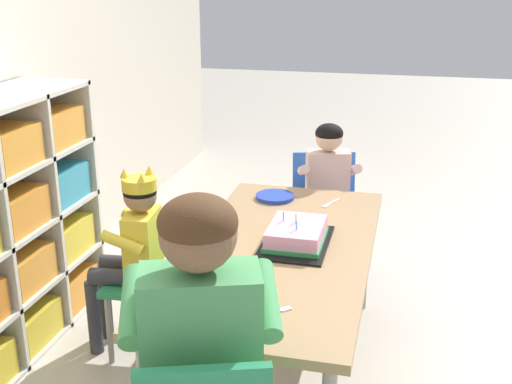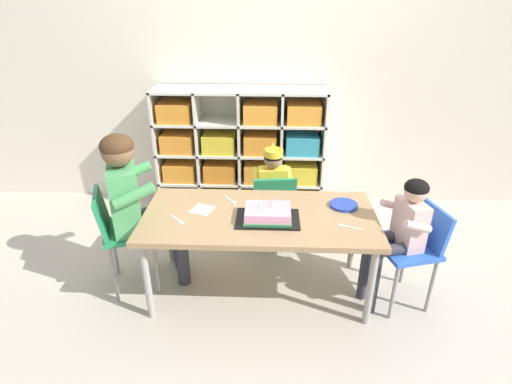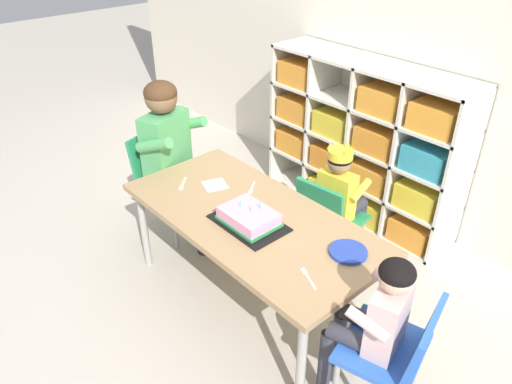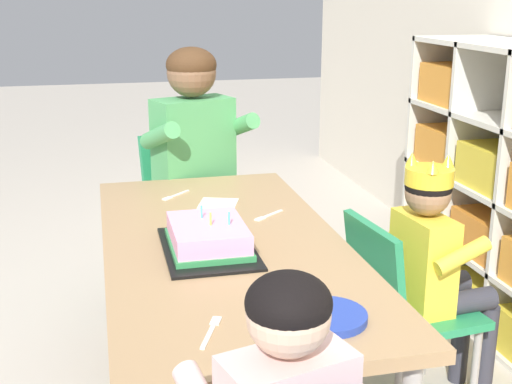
% 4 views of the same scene
% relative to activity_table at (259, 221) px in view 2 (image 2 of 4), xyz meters
% --- Properties ---
extents(ground, '(16.00, 16.00, 0.00)m').
position_rel_activity_table_xyz_m(ground, '(0.00, 0.00, -0.52)').
color(ground, '#BCB2A3').
extents(classroom_back_wall, '(6.32, 0.10, 2.95)m').
position_rel_activity_table_xyz_m(classroom_back_wall, '(0.00, 1.39, 0.96)').
color(classroom_back_wall, beige).
rests_on(classroom_back_wall, ground).
extents(storage_cubby_shelf, '(1.42, 0.35, 1.07)m').
position_rel_activity_table_xyz_m(storage_cubby_shelf, '(-0.17, 1.16, -0.01)').
color(storage_cubby_shelf, silver).
rests_on(storage_cubby_shelf, ground).
extents(activity_table, '(1.40, 0.68, 0.56)m').
position_rel_activity_table_xyz_m(activity_table, '(0.00, 0.00, 0.00)').
color(activity_table, '#A37F56').
rests_on(activity_table, ground).
extents(classroom_chair_blue, '(0.36, 0.37, 0.62)m').
position_rel_activity_table_xyz_m(classroom_chair_blue, '(0.08, 0.52, -0.16)').
color(classroom_chair_blue, '#238451').
rests_on(classroom_chair_blue, ground).
extents(child_with_crown, '(0.31, 0.31, 0.80)m').
position_rel_activity_table_xyz_m(child_with_crown, '(0.07, 0.62, -0.02)').
color(child_with_crown, yellow).
rests_on(child_with_crown, ground).
extents(classroom_chair_adult_side, '(0.43, 0.43, 0.69)m').
position_rel_activity_table_xyz_m(classroom_chair_adult_side, '(-0.87, 0.01, -0.08)').
color(classroom_chair_adult_side, '#238451').
rests_on(classroom_chair_adult_side, ground).
extents(adult_helper_seated, '(0.48, 0.46, 1.05)m').
position_rel_activity_table_xyz_m(adult_helper_seated, '(-0.76, 0.05, 0.13)').
color(adult_helper_seated, '#4C9E5B').
rests_on(adult_helper_seated, ground).
extents(classroom_chair_guest_side, '(0.40, 0.42, 0.65)m').
position_rel_activity_table_xyz_m(classroom_chair_guest_side, '(0.92, -0.05, -0.10)').
color(classroom_chair_guest_side, blue).
rests_on(classroom_chair_guest_side, ground).
extents(guest_at_table_side, '(0.33, 0.33, 0.84)m').
position_rel_activity_table_xyz_m(guest_at_table_side, '(0.83, -0.08, 0.02)').
color(guest_at_table_side, beige).
rests_on(guest_at_table_side, ground).
extents(birthday_cake_on_tray, '(0.37, 0.24, 0.11)m').
position_rel_activity_table_xyz_m(birthday_cake_on_tray, '(0.05, -0.05, 0.08)').
color(birthday_cake_on_tray, black).
rests_on(birthday_cake_on_tray, activity_table).
extents(paper_plate_stack, '(0.17, 0.17, 0.02)m').
position_rel_activity_table_xyz_m(paper_plate_stack, '(0.52, 0.13, 0.06)').
color(paper_plate_stack, '#233DA3').
rests_on(paper_plate_stack, activity_table).
extents(paper_napkin_square, '(0.16, 0.16, 0.00)m').
position_rel_activity_table_xyz_m(paper_napkin_square, '(-0.35, 0.05, 0.05)').
color(paper_napkin_square, white).
rests_on(paper_napkin_square, activity_table).
extents(fork_beside_plate_stack, '(0.13, 0.07, 0.00)m').
position_rel_activity_table_xyz_m(fork_beside_plate_stack, '(0.51, -0.12, 0.05)').
color(fork_beside_plate_stack, white).
rests_on(fork_beside_plate_stack, activity_table).
extents(fork_at_table_front_edge, '(0.10, 0.11, 0.00)m').
position_rel_activity_table_xyz_m(fork_at_table_front_edge, '(-0.48, -0.09, 0.05)').
color(fork_at_table_front_edge, white).
rests_on(fork_at_table_front_edge, activity_table).
extents(fork_scattered_mid_table, '(0.09, 0.11, 0.00)m').
position_rel_activity_table_xyz_m(fork_scattered_mid_table, '(-0.19, 0.17, 0.05)').
color(fork_scattered_mid_table, white).
rests_on(fork_scattered_mid_table, activity_table).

